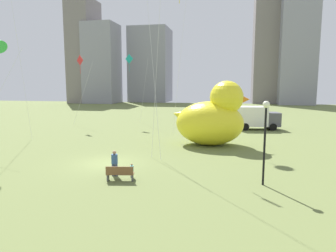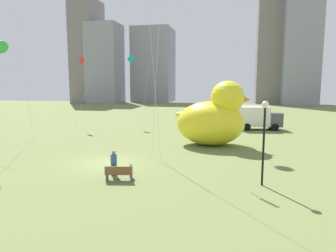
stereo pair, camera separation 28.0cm
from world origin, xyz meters
name	(u,v)px [view 2 (the right image)]	position (x,y,z in m)	size (l,w,h in m)	color
ground_plane	(108,163)	(0.00, 0.00, 0.00)	(140.00, 140.00, 0.00)	olive
park_bench	(119,173)	(2.28, -3.71, 0.47)	(1.66, 0.72, 0.90)	brown
person_adult	(114,162)	(1.60, -2.77, 0.88)	(0.39, 0.39, 1.59)	#38476B
person_child	(131,170)	(2.75, -2.91, 0.48)	(0.21, 0.21, 0.86)	silver
giant_inflatable_duck	(213,118)	(6.99, 8.13, 2.52)	(7.15, 4.59, 5.93)	yellow
lamppost	(264,127)	(10.43, -2.79, 3.33)	(0.39, 0.39, 4.74)	black
box_truck	(257,118)	(11.72, 19.07, 1.43)	(5.73, 3.08, 2.85)	white
city_skyline	(204,47)	(0.03, 71.01, 16.18)	(68.01, 20.69, 41.98)	gray
kite_red	(82,63)	(-10.45, 17.02, 8.30)	(2.79, 2.15, 9.27)	silver
kite_teal	(132,62)	(-4.88, 20.56, 8.62)	(3.44, 3.43, 9.63)	silver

